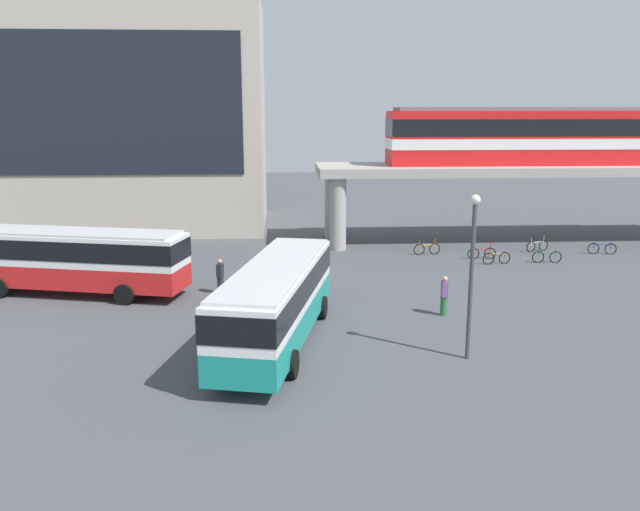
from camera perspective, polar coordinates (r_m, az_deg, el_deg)
ground_plane at (r=36.28m, az=-3.58°, el=-1.66°), size 120.00×120.00×0.00m
station_building at (r=53.74m, az=-18.76°, el=11.58°), size 25.00×12.96×17.06m
elevated_platform at (r=47.14m, az=18.03°, el=6.69°), size 29.39×5.97×5.32m
train at (r=47.45m, az=19.75°, el=9.94°), size 22.44×2.96×3.84m
bus_main at (r=25.07m, az=-3.83°, el=-3.56°), size 4.92×11.33×3.22m
bus_secondary at (r=34.06m, az=-20.74°, el=0.01°), size 11.33×5.07×3.22m
bicycle_blue at (r=44.93m, az=23.61°, el=0.56°), size 1.77×0.38×1.04m
bicycle_red at (r=41.06m, az=14.07°, el=0.19°), size 1.79×0.09×1.04m
bicycle_orange at (r=41.63m, az=9.41°, el=0.57°), size 1.78×0.34×1.04m
bicycle_silver at (r=44.28m, az=18.61°, el=0.80°), size 1.69×0.71×1.04m
bicycle_green at (r=41.18m, az=19.37°, el=-0.12°), size 1.79×0.16×1.04m
bicycle_brown at (r=39.96m, az=15.31°, el=-0.22°), size 1.78×0.34×1.04m
pedestrian_waiting_near_stop at (r=29.39m, az=10.90°, el=-3.60°), size 0.32×0.42×1.81m
pedestrian_by_bike_rack at (r=32.60m, az=-8.79°, el=-1.93°), size 0.36×0.46×1.77m
lamp_post at (r=23.81m, az=13.26°, el=-0.70°), size 0.36×0.36×6.11m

